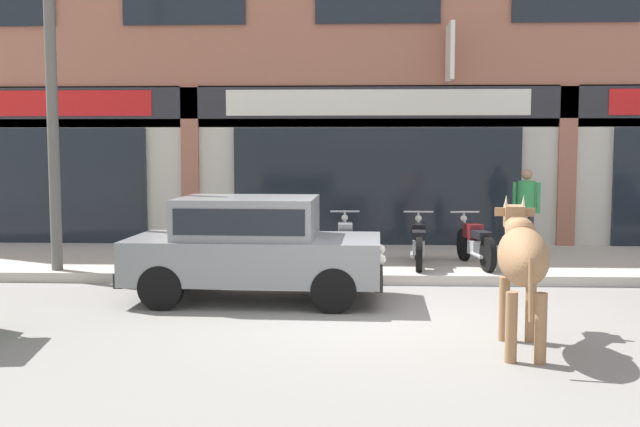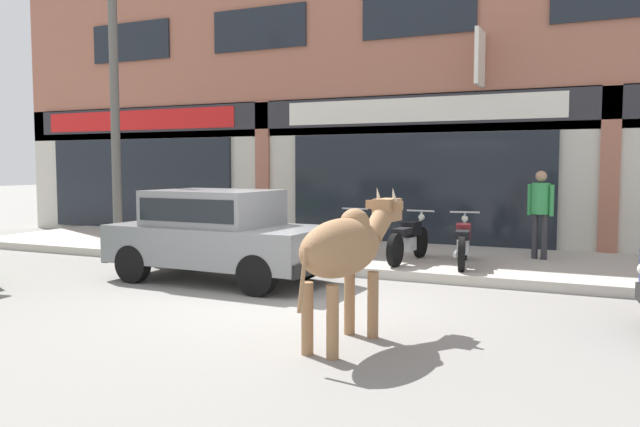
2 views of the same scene
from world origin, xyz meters
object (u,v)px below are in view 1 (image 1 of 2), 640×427
object	(u,v)px
car_1	(253,243)
pedestrian	(526,202)
motorcycle_0	(345,242)
cow	(522,256)
motorcycle_1	(419,243)
utility_pole	(52,98)
motorcycle_2	(475,243)

from	to	relation	value
car_1	pedestrian	world-z (taller)	pedestrian
motorcycle_0	pedestrian	world-z (taller)	pedestrian
pedestrian	car_1	bearing A→B (deg)	-142.92
cow	motorcycle_1	bearing A→B (deg)	98.38
car_1	cow	bearing A→B (deg)	-37.11
car_1	utility_pole	bearing A→B (deg)	156.27
motorcycle_1	pedestrian	size ratio (longest dim) A/B	1.13
cow	pedestrian	bearing A→B (deg)	76.71
pedestrian	utility_pole	size ratio (longest dim) A/B	0.29
cow	utility_pole	world-z (taller)	utility_pole
motorcycle_0	pedestrian	size ratio (longest dim) A/B	1.13
motorcycle_2	utility_pole	world-z (taller)	utility_pole
cow	car_1	xyz separation A→B (m)	(-3.20, 2.42, -0.19)
motorcycle_1	motorcycle_0	bearing A→B (deg)	178.99
motorcycle_0	pedestrian	xyz separation A→B (m)	(3.31, 1.24, 0.60)
car_1	pedestrian	bearing A→B (deg)	37.08
motorcycle_1	pedestrian	world-z (taller)	pedestrian
motorcycle_0	cow	bearing A→B (deg)	-67.57
motorcycle_0	utility_pole	bearing A→B (deg)	-171.13
car_1	utility_pole	world-z (taller)	utility_pole
motorcycle_1	car_1	bearing A→B (deg)	-138.77
pedestrian	cow	bearing A→B (deg)	-103.29
utility_pole	cow	bearing A→B (deg)	-30.67
car_1	utility_pole	xyz separation A→B (m)	(-3.41, 1.50, 2.13)
motorcycle_1	motorcycle_2	xyz separation A→B (m)	(0.95, 0.01, 0.00)
pedestrian	motorcycle_0	bearing A→B (deg)	-159.46
cow	utility_pole	distance (m)	7.93
car_1	utility_pole	size ratio (longest dim) A/B	0.66
motorcycle_1	motorcycle_2	size ratio (longest dim) A/B	1.01
motorcycle_2	car_1	bearing A→B (deg)	-147.48
car_1	motorcycle_1	distance (m)	3.36
motorcycle_0	motorcycle_1	world-z (taller)	same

